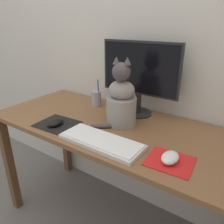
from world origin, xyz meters
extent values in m
cube|color=beige|center=(0.00, 0.33, 1.25)|extent=(7.00, 0.04, 2.50)
cube|color=brown|center=(0.00, 0.00, 0.74)|extent=(1.46, 0.61, 0.02)
cube|color=brown|center=(-0.69, -0.26, 0.37)|extent=(0.05, 0.05, 0.73)
cube|color=brown|center=(-0.69, 0.26, 0.37)|extent=(0.05, 0.05, 0.73)
cylinder|color=black|center=(0.03, 0.21, 0.76)|extent=(0.17, 0.17, 0.01)
cylinder|color=black|center=(0.03, 0.21, 0.83)|extent=(0.04, 0.04, 0.12)
cube|color=black|center=(0.03, 0.21, 1.03)|extent=(0.48, 0.02, 0.30)
cube|color=black|center=(0.03, 0.20, 1.03)|extent=(0.45, 0.00, 0.28)
cube|color=silver|center=(0.05, -0.20, 0.76)|extent=(0.40, 0.16, 0.02)
cube|color=white|center=(0.05, -0.20, 0.78)|extent=(0.39, 0.14, 0.01)
cube|color=black|center=(-0.27, -0.17, 0.76)|extent=(0.22, 0.20, 0.00)
cube|color=red|center=(0.37, -0.16, 0.76)|extent=(0.19, 0.17, 0.00)
ellipsoid|color=black|center=(-0.26, -0.19, 0.78)|extent=(0.07, 0.10, 0.03)
ellipsoid|color=white|center=(0.37, -0.16, 0.78)|extent=(0.06, 0.10, 0.04)
cylinder|color=gray|center=(0.02, 0.03, 0.83)|extent=(0.20, 0.20, 0.15)
ellipsoid|color=gray|center=(0.02, 0.03, 0.95)|extent=(0.16, 0.15, 0.10)
sphere|color=#474242|center=(0.02, 0.02, 1.05)|extent=(0.12, 0.12, 0.09)
cone|color=#474242|center=(0.00, 0.01, 1.10)|extent=(0.05, 0.05, 0.04)
cone|color=#474242|center=(0.05, 0.03, 1.10)|extent=(0.05, 0.05, 0.04)
cylinder|color=#474242|center=(0.00, -0.05, 0.77)|extent=(0.18, 0.14, 0.02)
cylinder|color=#99999E|center=(-0.27, 0.18, 0.80)|extent=(0.07, 0.07, 0.10)
cylinder|color=yellow|center=(-0.26, 0.19, 0.86)|extent=(0.01, 0.02, 0.14)
cylinder|color=#1E47B2|center=(-0.25, 0.19, 0.86)|extent=(0.01, 0.02, 0.14)
camera|label=1|loc=(0.59, -0.90, 1.28)|focal=35.00mm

